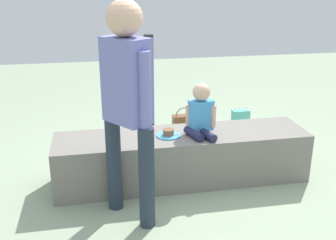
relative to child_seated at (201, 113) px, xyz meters
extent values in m
plane|color=#94A788|center=(-0.16, 0.03, -0.69)|extent=(12.00, 12.00, 0.00)
cube|color=gray|center=(-0.16, 0.03, -0.45)|extent=(2.37, 0.57, 0.47)
cylinder|color=#212243|center=(-0.08, -0.07, -0.18)|extent=(0.14, 0.26, 0.08)
cylinder|color=#212243|center=(0.03, -0.10, -0.18)|extent=(0.14, 0.26, 0.08)
cube|color=#3F93D0|center=(0.01, 0.02, -0.03)|extent=(0.24, 0.19, 0.28)
sphere|color=#DBAD8C|center=(0.01, 0.02, 0.19)|extent=(0.16, 0.16, 0.16)
cylinder|color=#DBAD8C|center=(-0.10, 0.05, -0.04)|extent=(0.05, 0.05, 0.21)
cylinder|color=#DBAD8C|center=(0.12, -0.01, -0.04)|extent=(0.05, 0.05, 0.21)
cylinder|color=#232F3D|center=(-0.60, -0.66, -0.27)|extent=(0.12, 0.12, 0.83)
cylinder|color=#232F3D|center=(-0.83, -0.35, -0.27)|extent=(0.12, 0.12, 0.83)
cube|color=#6F71B6|center=(-0.71, -0.50, 0.46)|extent=(0.38, 0.41, 0.63)
sphere|color=#DBAD8C|center=(-0.71, -0.50, 0.90)|extent=(0.26, 0.26, 0.26)
cylinder|color=#6F71B6|center=(-0.60, -0.65, 0.40)|extent=(0.10, 0.10, 0.60)
cylinder|color=#6F71B6|center=(-0.82, -0.35, 0.40)|extent=(0.10, 0.10, 0.60)
cylinder|color=#4CA5D8|center=(-0.30, 0.01, -0.21)|extent=(0.22, 0.22, 0.01)
cylinder|color=#895C43|center=(-0.30, 0.01, -0.18)|extent=(0.10, 0.10, 0.04)
cylinder|color=brown|center=(-0.30, 0.01, -0.15)|extent=(0.10, 0.10, 0.01)
cube|color=silver|center=(-0.24, 0.00, -0.20)|extent=(0.11, 0.04, 0.00)
cube|color=#59C6B2|center=(0.80, 1.04, -0.53)|extent=(0.21, 0.10, 0.32)
torus|color=white|center=(0.76, 1.04, -0.37)|extent=(0.08, 0.01, 0.08)
torus|color=white|center=(0.85, 1.04, -0.37)|extent=(0.08, 0.01, 0.08)
cylinder|color=black|center=(-0.32, 1.10, -0.67)|extent=(0.36, 0.36, 0.04)
cylinder|color=black|center=(-0.32, 1.10, -0.04)|extent=(0.11, 0.11, 1.21)
cylinder|color=silver|center=(-0.09, 0.84, -0.60)|extent=(0.07, 0.07, 0.17)
cone|color=silver|center=(-0.09, 0.84, -0.50)|extent=(0.07, 0.07, 0.03)
cylinder|color=white|center=(-0.09, 0.84, -0.47)|extent=(0.03, 0.03, 0.02)
cylinder|color=silver|center=(0.54, 0.69, -0.60)|extent=(0.08, 0.08, 0.16)
cone|color=silver|center=(0.54, 0.69, -0.51)|extent=(0.07, 0.07, 0.03)
cylinder|color=white|center=(0.54, 0.69, -0.48)|extent=(0.03, 0.03, 0.02)
cube|color=white|center=(-1.15, 0.67, -0.63)|extent=(0.33, 0.32, 0.11)
cube|color=black|center=(0.23, 0.68, -0.57)|extent=(0.27, 0.14, 0.23)
torus|color=black|center=(0.23, 0.68, -0.46)|extent=(0.20, 0.01, 0.20)
cube|color=brown|center=(0.13, 1.23, -0.57)|extent=(0.28, 0.13, 0.23)
torus|color=brown|center=(0.13, 1.23, -0.45)|extent=(0.21, 0.01, 0.21)
camera|label=1|loc=(-0.95, -3.37, 1.17)|focal=43.00mm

